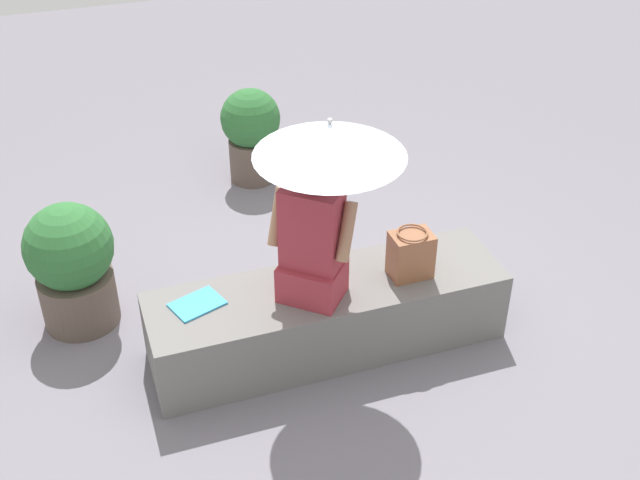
# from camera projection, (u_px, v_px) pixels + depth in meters

# --- Properties ---
(ground_plane) EXTENTS (14.00, 14.00, 0.00)m
(ground_plane) POSITION_uv_depth(u_px,v_px,m) (327.00, 345.00, 4.95)
(ground_plane) COLOR slate
(stone_bench) EXTENTS (2.11, 0.58, 0.45)m
(stone_bench) POSITION_uv_depth(u_px,v_px,m) (327.00, 316.00, 4.82)
(stone_bench) COLOR slate
(stone_bench) RESTS_ON ground
(person_seated) EXTENTS (0.49, 0.46, 0.90)m
(person_seated) POSITION_uv_depth(u_px,v_px,m) (312.00, 239.00, 4.40)
(person_seated) COLOR #992D38
(person_seated) RESTS_ON stone_bench
(parasol) EXTENTS (0.79, 0.79, 1.12)m
(parasol) POSITION_uv_depth(u_px,v_px,m) (330.00, 140.00, 4.04)
(parasol) COLOR #B7B7BC
(parasol) RESTS_ON stone_bench
(handbag_black) EXTENTS (0.24, 0.18, 0.30)m
(handbag_black) POSITION_uv_depth(u_px,v_px,m) (411.00, 254.00, 4.71)
(handbag_black) COLOR brown
(handbag_black) RESTS_ON stone_bench
(magazine) EXTENTS (0.33, 0.28, 0.01)m
(magazine) POSITION_uv_depth(u_px,v_px,m) (197.00, 304.00, 4.55)
(magazine) COLOR #339ED1
(magazine) RESTS_ON stone_bench
(planter_near) EXTENTS (0.54, 0.54, 0.83)m
(planter_near) POSITION_uv_depth(u_px,v_px,m) (72.00, 264.00, 4.91)
(planter_near) COLOR brown
(planter_near) RESTS_ON ground
(planter_far) EXTENTS (0.47, 0.47, 0.77)m
(planter_far) POSITION_uv_depth(u_px,v_px,m) (251.00, 131.00, 6.41)
(planter_far) COLOR brown
(planter_far) RESTS_ON ground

